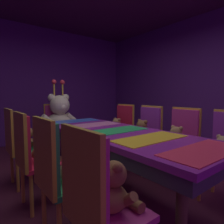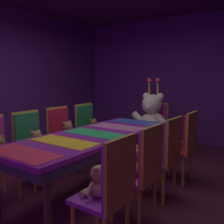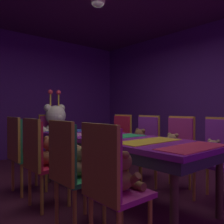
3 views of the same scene
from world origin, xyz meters
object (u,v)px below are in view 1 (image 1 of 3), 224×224
at_px(chair_left_0, 94,196).
at_px(chair_right_1, 182,137).
at_px(teddy_left_3, 29,139).
at_px(king_teddy_bear, 60,116).
at_px(teddy_left_0, 114,189).
at_px(throne_chair, 57,125).
at_px(chair_left_2, 29,151).
at_px(chair_left_1, 54,168).
at_px(teddy_left_1, 72,166).
at_px(chair_right_2, 148,131).
at_px(teddy_left_2, 44,148).
at_px(chair_left_3, 17,140).
at_px(teddy_right_0, 223,150).
at_px(banquet_table, 116,138).
at_px(chair_right_3, 122,126).
at_px(teddy_right_3, 116,128).
at_px(teddy_right_2, 141,132).
at_px(teddy_right_1, 176,140).

bearing_deg(chair_left_0, chair_right_1, 17.74).
relative_size(teddy_left_3, king_teddy_bear, 0.31).
distance_m(teddy_left_0, throne_chair, 2.72).
height_order(teddy_left_0, chair_left_2, chair_left_2).
relative_size(chair_left_1, teddy_left_1, 3.23).
distance_m(teddy_left_3, chair_right_2, 1.70).
relative_size(teddy_left_0, chair_left_1, 0.34).
distance_m(teddy_left_1, teddy_left_2, 0.60).
bearing_deg(chair_left_3, teddy_right_0, -47.26).
bearing_deg(chair_left_1, teddy_left_3, 83.80).
distance_m(teddy_left_0, teddy_left_2, 1.14).
relative_size(chair_left_2, teddy_left_2, 2.88).
bearing_deg(teddy_left_0, throne_chair, 74.90).
height_order(banquet_table, chair_right_3, chair_right_3).
bearing_deg(throne_chair, teddy_right_0, 15.68).
bearing_deg(teddy_right_3, chair_left_0, 47.86).
distance_m(chair_left_1, chair_right_2, 1.82).
bearing_deg(chair_left_0, chair_right_3, 45.35).
height_order(chair_left_2, throne_chair, same).
height_order(teddy_right_0, throne_chair, throne_chair).
relative_size(chair_right_1, teddy_right_2, 2.84).
bearing_deg(teddy_right_3, chair_right_1, 97.28).
distance_m(banquet_table, throne_chair, 1.77).
height_order(teddy_right_0, teddy_right_2, teddy_right_2).
bearing_deg(chair_right_2, teddy_right_2, 0.00).
height_order(teddy_right_1, teddy_right_2, teddy_right_2).
xyz_separation_m(banquet_table, teddy_right_3, (0.72, 0.88, -0.07)).
height_order(teddy_left_3, king_teddy_bear, king_teddy_bear).
bearing_deg(chair_right_3, chair_left_0, 45.35).
xyz_separation_m(chair_right_1, chair_right_3, (-0.01, 1.19, 0.00)).
bearing_deg(banquet_table, chair_right_1, -19.28).
bearing_deg(banquet_table, chair_left_1, -159.89).
bearing_deg(throne_chair, teddy_right_3, 39.09).
distance_m(banquet_table, chair_left_1, 0.92).
bearing_deg(teddy_right_0, teddy_left_0, -0.25).
bearing_deg(teddy_left_0, teddy_left_2, 91.64).
relative_size(teddy_left_3, chair_right_1, 0.31).
height_order(chair_left_3, teddy_right_0, chair_left_3).
height_order(chair_left_3, king_teddy_bear, king_teddy_bear).
xyz_separation_m(teddy_left_1, teddy_right_0, (1.46, -0.55, -0.01)).
bearing_deg(chair_right_2, king_teddy_bear, -57.05).
relative_size(teddy_right_0, throne_chair, 0.29).
bearing_deg(teddy_right_1, throne_chair, -70.69).
bearing_deg(king_teddy_bear, chair_left_1, -24.32).
distance_m(chair_left_2, chair_right_2, 1.74).
height_order(teddy_right_0, chair_right_2, chair_right_2).
xyz_separation_m(banquet_table, teddy_left_1, (-0.72, -0.32, -0.07)).
relative_size(chair_left_1, teddy_right_1, 3.08).
relative_size(chair_left_1, throne_chair, 1.00).
height_order(chair_left_1, chair_right_2, same).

